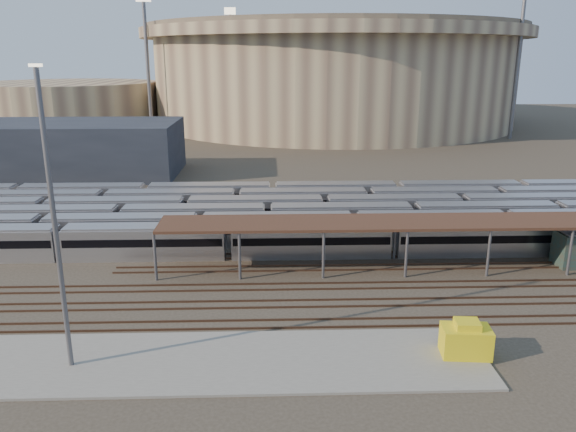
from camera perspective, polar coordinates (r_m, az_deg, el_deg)
The scene contains 13 objects.
ground at distance 57.26m, azimuth -5.52°, elevation -6.89°, with size 420.00×420.00×0.00m, color #383026.
apron at distance 44.53m, azimuth -13.36°, elevation -14.27°, with size 50.00×9.00×0.20m, color gray.
subway_trains at distance 74.16m, azimuth -5.59°, elevation -0.02°, with size 123.79×23.90×3.60m.
inspection_shed at distance 61.95m, azimuth 15.34°, elevation -0.72°, with size 60.30×6.00×5.30m.
empty_tracks at distance 52.66m, azimuth -5.85°, elevation -8.92°, with size 170.00×9.62×0.18m.
stadium at distance 193.87m, azimuth 4.56°, elevation 14.32°, with size 124.00×124.00×32.50m.
secondary_arena at distance 194.02m, azimuth -21.43°, elevation 10.49°, with size 56.00×56.00×14.00m, color tan.
service_building at distance 115.67m, azimuth -21.57°, elevation 6.38°, with size 42.00×20.00×10.00m, color #1E232D.
floodlight_0 at distance 166.08m, azimuth -14.10°, elevation 15.06°, with size 4.00×1.00×38.40m.
floodlight_2 at distance 166.38m, azimuth 22.32°, elevation 14.37°, with size 4.00×1.00×38.40m.
floodlight_3 at distance 213.06m, azimuth -5.79°, elevation 15.57°, with size 4.00×1.00×38.40m.
yard_light_pole at distance 41.73m, azimuth -22.62°, elevation -0.80°, with size 0.81×0.36×21.53m.
yellow_equipment at distance 45.68m, azimuth 17.60°, elevation -12.03°, with size 3.61×2.26×2.26m, color yellow.
Camera 1 is at (3.74, -52.61, 22.28)m, focal length 35.00 mm.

